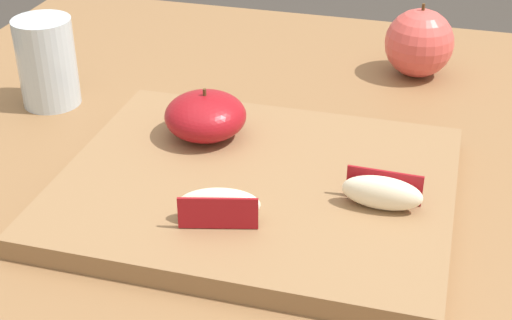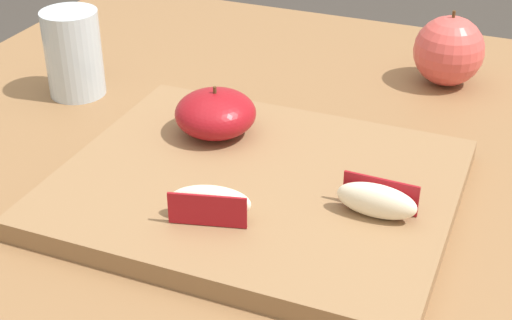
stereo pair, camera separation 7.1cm
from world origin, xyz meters
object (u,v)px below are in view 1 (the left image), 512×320
(apple_wedge_back, at_px, (382,192))
(whole_apple_pink_lady, at_px, (419,43))
(drinking_glass_water, at_px, (47,62))
(cutting_board, at_px, (256,187))
(apple_half_skin_up, at_px, (205,116))
(apple_wedge_right, at_px, (219,205))

(apple_wedge_back, height_order, whole_apple_pink_lady, whole_apple_pink_lady)
(apple_wedge_back, relative_size, drinking_glass_water, 0.70)
(cutting_board, xyz_separation_m, apple_wedge_back, (0.12, -0.02, 0.03))
(apple_wedge_back, xyz_separation_m, whole_apple_pink_lady, (0.00, 0.35, 0.01))
(apple_wedge_back, xyz_separation_m, drinking_glass_water, (-0.41, 0.15, 0.02))
(apple_half_skin_up, bearing_deg, whole_apple_pink_lady, 53.48)
(whole_apple_pink_lady, xyz_separation_m, drinking_glass_water, (-0.41, -0.20, 0.01))
(drinking_glass_water, bearing_deg, apple_wedge_right, -36.87)
(whole_apple_pink_lady, bearing_deg, apple_wedge_right, -108.25)
(apple_half_skin_up, distance_m, whole_apple_pink_lady, 0.33)
(whole_apple_pink_lady, bearing_deg, drinking_glass_water, -154.16)
(apple_wedge_right, bearing_deg, whole_apple_pink_lady, 71.75)
(cutting_board, relative_size, whole_apple_pink_lady, 3.90)
(apple_wedge_back, bearing_deg, drinking_glass_water, 159.99)
(apple_wedge_back, bearing_deg, whole_apple_pink_lady, 89.78)
(cutting_board, bearing_deg, apple_half_skin_up, 137.29)
(apple_wedge_right, xyz_separation_m, whole_apple_pink_lady, (0.13, 0.41, 0.01))
(apple_half_skin_up, bearing_deg, drinking_glass_water, 163.46)
(cutting_board, height_order, apple_wedge_right, apple_wedge_right)
(apple_half_skin_up, distance_m, apple_wedge_back, 0.21)
(apple_wedge_right, distance_m, whole_apple_pink_lady, 0.43)
(apple_wedge_back, height_order, drinking_glass_water, drinking_glass_water)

